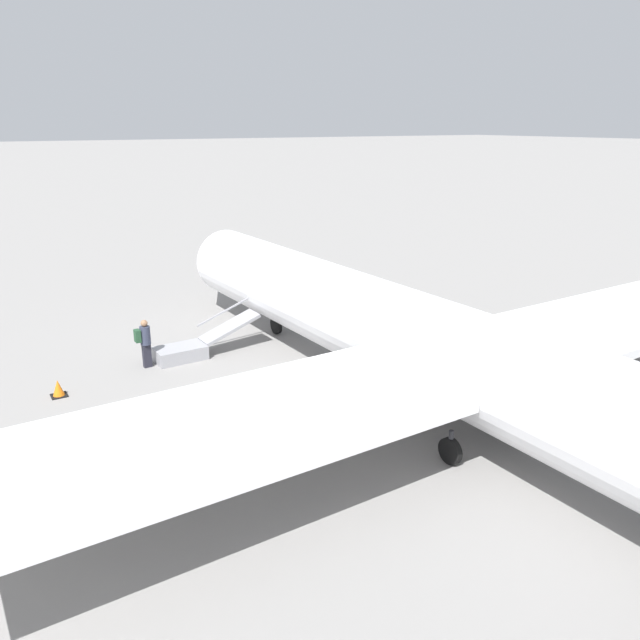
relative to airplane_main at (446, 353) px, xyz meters
name	(u,v)px	position (x,y,z in m)	size (l,w,h in m)	color
ground_plane	(417,412)	(1.03, 0.03, -2.22)	(600.00, 600.00, 0.00)	gray
airplane_main	(446,353)	(0.00, 0.00, 0.00)	(33.46, 25.30, 7.44)	white
boarding_stairs	(191,347)	(8.88, 4.23, -1.84)	(1.16, 4.05, 1.80)	#99999E
passenger	(145,340)	(8.79, 5.90, -1.22)	(0.36, 0.54, 1.74)	#23232D
traffic_cone_near_stairs	(58,389)	(7.80, 9.00, -1.98)	(0.49, 0.49, 0.54)	black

